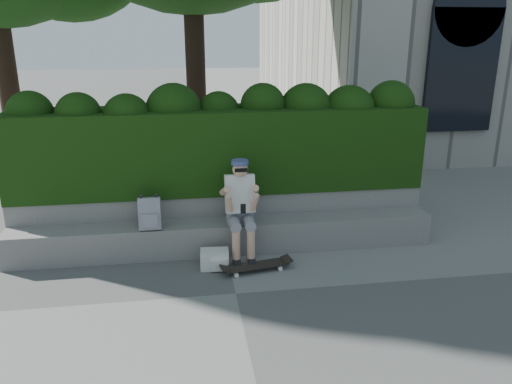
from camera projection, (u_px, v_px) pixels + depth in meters
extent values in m
plane|color=slate|center=(236.00, 294.00, 6.00)|extent=(80.00, 80.00, 0.00)
cube|color=gray|center=(226.00, 236.00, 7.11)|extent=(6.00, 0.45, 0.45)
cube|color=gray|center=(223.00, 215.00, 7.51)|extent=(6.00, 0.50, 0.75)
cube|color=black|center=(220.00, 148.00, 7.43)|extent=(6.00, 1.00, 1.20)
cylinder|color=black|center=(196.00, 90.00, 10.25)|extent=(0.40, 0.40, 3.75)
cylinder|color=black|center=(11.00, 104.00, 9.96)|extent=(0.39, 0.39, 3.27)
cube|color=gray|center=(239.00, 215.00, 6.99)|extent=(0.36, 0.26, 0.22)
cube|color=silver|center=(240.00, 193.00, 6.82)|extent=(0.40, 0.32, 0.55)
sphere|color=tan|center=(240.00, 169.00, 6.64)|extent=(0.21, 0.21, 0.21)
cylinder|color=#414977|center=(240.00, 162.00, 6.64)|extent=(0.23, 0.23, 0.06)
cube|color=black|center=(243.00, 209.00, 6.52)|extent=(0.07, 0.02, 0.13)
cylinder|color=tan|center=(236.00, 249.00, 6.66)|extent=(0.11, 0.11, 0.47)
cylinder|color=tan|center=(251.00, 248.00, 6.69)|extent=(0.11, 0.11, 0.47)
cube|color=black|center=(237.00, 264.00, 6.66)|extent=(0.10, 0.26, 0.10)
cube|color=black|center=(252.00, 263.00, 6.69)|extent=(0.10, 0.26, 0.10)
cube|color=black|center=(256.00, 265.00, 6.55)|extent=(0.88, 0.36, 0.02)
cylinder|color=silver|center=(236.00, 275.00, 6.39)|extent=(0.06, 0.04, 0.06)
cylinder|color=silver|center=(233.00, 269.00, 6.56)|extent=(0.06, 0.04, 0.06)
cylinder|color=silver|center=(280.00, 268.00, 6.58)|extent=(0.06, 0.04, 0.06)
cylinder|color=silver|center=(275.00, 263.00, 6.74)|extent=(0.06, 0.04, 0.06)
cube|color=#A3A3A8|center=(150.00, 213.00, 6.73)|extent=(0.30, 0.16, 0.43)
cube|color=silver|center=(215.00, 259.00, 6.64)|extent=(0.39, 0.29, 0.24)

